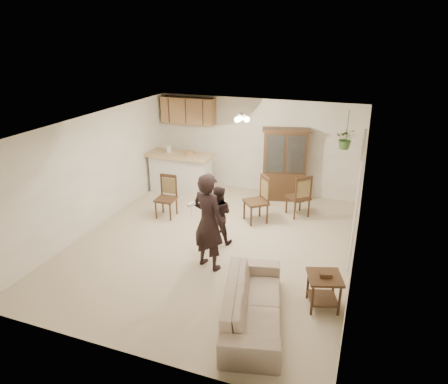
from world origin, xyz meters
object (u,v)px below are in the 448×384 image
(china_hutch, at_px, (284,165))
(chair_hutch_right, at_px, (298,204))
(child, at_px, (218,213))
(adult, at_px, (208,223))
(side_table, at_px, (323,291))
(sofa, at_px, (253,300))
(chair_bar, at_px, (166,206))
(chair_hutch_left, at_px, (256,209))

(china_hutch, xyz_separation_m, chair_hutch_right, (0.54, -0.89, -0.63))
(child, xyz_separation_m, chair_hutch_right, (1.32, 1.88, -0.38))
(adult, height_order, side_table, adult)
(sofa, height_order, child, child)
(sofa, bearing_deg, side_table, -67.41)
(chair_bar, bearing_deg, adult, -45.84)
(chair_bar, height_order, chair_hutch_right, chair_hutch_right)
(chair_bar, xyz_separation_m, chair_hutch_left, (2.05, 0.47, 0.03))
(chair_bar, height_order, chair_hutch_left, chair_hutch_left)
(sofa, xyz_separation_m, child, (-1.36, 2.09, 0.31))
(china_hutch, height_order, chair_hutch_right, china_hutch)
(side_table, xyz_separation_m, chair_hutch_right, (-1.00, 3.28, -0.00))
(adult, relative_size, china_hutch, 0.97)
(china_hutch, height_order, side_table, china_hutch)
(adult, relative_size, side_table, 2.76)
(sofa, distance_m, child, 2.51)
(sofa, distance_m, china_hutch, 4.93)
(side_table, distance_m, chair_bar, 4.45)
(chair_hutch_right, bearing_deg, child, 13.37)
(china_hutch, xyz_separation_m, side_table, (1.54, -4.18, -0.62))
(sofa, distance_m, chair_hutch_right, 3.97)
(sofa, bearing_deg, adult, 32.13)
(child, relative_size, chair_hutch_right, 1.30)
(child, distance_m, china_hutch, 2.89)
(adult, height_order, chair_hutch_left, adult)
(side_table, bearing_deg, china_hutch, 110.27)
(chair_bar, xyz_separation_m, chair_hutch_right, (2.90, 1.14, 0.01))
(china_hutch, bearing_deg, sofa, -96.92)
(child, xyz_separation_m, chair_hutch_left, (0.47, 1.21, -0.37))
(adult, distance_m, china_hutch, 3.74)
(sofa, relative_size, side_table, 2.88)
(side_table, distance_m, chair_hutch_right, 3.43)
(china_hutch, bearing_deg, chair_hutch_right, -72.50)
(adult, height_order, chair_hutch_right, adult)
(child, xyz_separation_m, chair_bar, (-1.58, 0.74, -0.39))
(child, bearing_deg, side_table, 138.31)
(sofa, xyz_separation_m, chair_bar, (-2.94, 2.83, -0.08))
(chair_hutch_left, bearing_deg, side_table, -4.89)
(china_hutch, height_order, chair_bar, china_hutch)
(child, height_order, china_hutch, china_hutch)
(chair_bar, bearing_deg, side_table, -31.18)
(sofa, bearing_deg, child, 19.73)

